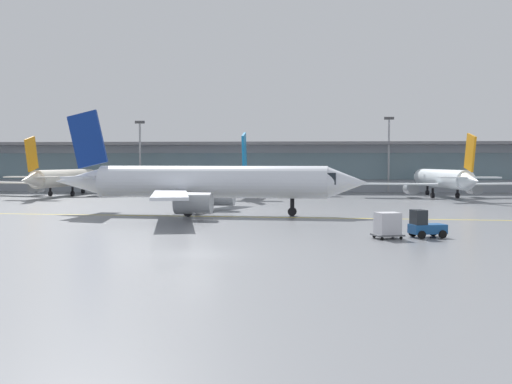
{
  "coord_description": "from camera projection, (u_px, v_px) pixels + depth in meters",
  "views": [
    {
      "loc": [
        5.81,
        -37.25,
        5.61
      ],
      "look_at": [
        2.57,
        17.67,
        3.0
      ],
      "focal_mm": 43.33,
      "sensor_mm": 36.0,
      "label": 1
    }
  ],
  "objects": [
    {
      "name": "taxiway_centreline_stripe",
      "position": [
        209.0,
        216.0,
        64.48
      ],
      "size": [
        109.58,
        10.38,
        0.01
      ],
      "primitive_type": "cube",
      "rotation": [
        0.0,
        0.0,
        -0.09
      ],
      "color": "yellow",
      "rests_on": "ground_plane"
    },
    {
      "name": "baggage_tug",
      "position": [
        425.0,
        226.0,
        46.26
      ],
      "size": [
        2.89,
        2.2,
        2.1
      ],
      "rotation": [
        0.0,
        0.0,
        0.28
      ],
      "color": "#194C8C",
      "rests_on": "ground_plane"
    },
    {
      "name": "taxiing_regional_jet",
      "position": [
        208.0,
        183.0,
        66.38
      ],
      "size": [
        34.6,
        32.04,
        11.46
      ],
      "rotation": [
        0.0,
        0.0,
        -0.09
      ],
      "color": "silver",
      "rests_on": "ground_plane"
    },
    {
      "name": "gate_airplane_3",
      "position": [
        442.0,
        179.0,
        99.71
      ],
      "size": [
        27.61,
        29.82,
        9.87
      ],
      "rotation": [
        0.0,
        0.0,
        1.66
      ],
      "color": "white",
      "rests_on": "ground_plane"
    },
    {
      "name": "apron_light_mast_1",
      "position": [
        140.0,
        153.0,
        114.66
      ],
      "size": [
        1.8,
        0.36,
        13.39
      ],
      "color": "gray",
      "rests_on": "ground_plane"
    },
    {
      "name": "cargo_dolly_lead",
      "position": [
        388.0,
        224.0,
        45.58
      ],
      "size": [
        2.46,
        2.12,
        1.94
      ],
      "rotation": [
        0.0,
        0.0,
        0.28
      ],
      "color": "#595B60",
      "rests_on": "ground_plane"
    },
    {
      "name": "apron_light_mast_2",
      "position": [
        389.0,
        151.0,
        114.66
      ],
      "size": [
        1.8,
        0.36,
        14.12
      ],
      "color": "gray",
      "rests_on": "ground_plane"
    },
    {
      "name": "terminal_concourse",
      "position": [
        263.0,
        166.0,
        122.65
      ],
      "size": [
        197.62,
        11.0,
        9.6
      ],
      "color": "#8C939E",
      "rests_on": "ground_plane"
    },
    {
      "name": "ground_plane",
      "position": [
        197.0,
        254.0,
        37.75
      ],
      "size": [
        400.0,
        400.0,
        0.0
      ],
      "primitive_type": "plane",
      "color": "slate"
    },
    {
      "name": "gate_airplane_2",
      "position": [
        253.0,
        178.0,
        104.94
      ],
      "size": [
        28.7,
        30.87,
        10.23
      ],
      "rotation": [
        0.0,
        0.0,
        1.53
      ],
      "color": "white",
      "rests_on": "ground_plane"
    },
    {
      "name": "gate_airplane_1",
      "position": [
        65.0,
        179.0,
        105.29
      ],
      "size": [
        27.15,
        29.26,
        9.69
      ],
      "rotation": [
        0.0,
        0.0,
        1.5
      ],
      "color": "silver",
      "rests_on": "ground_plane"
    }
  ]
}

